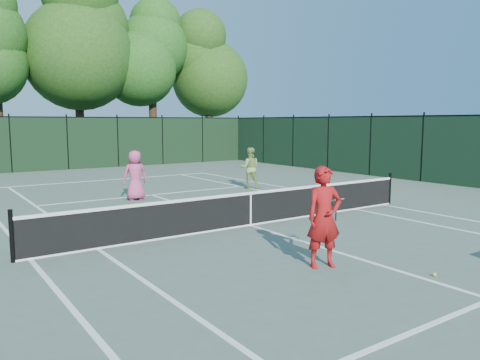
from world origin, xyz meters
TOP-DOWN VIEW (x-y plane):
  - ground at (0.00, 0.00)m, footprint 90.00×90.00m
  - sideline_doubles_left at (-5.49, 0.00)m, footprint 0.10×23.77m
  - sideline_doubles_right at (5.49, 0.00)m, footprint 0.10×23.77m
  - sideline_singles_left at (-4.12, 0.00)m, footprint 0.10×23.77m
  - sideline_singles_right at (4.12, 0.00)m, footprint 0.10×23.77m
  - baseline_far at (0.00, 11.88)m, footprint 10.97×0.10m
  - service_line_far at (0.00, 6.40)m, footprint 8.23×0.10m
  - center_service_line at (0.00, 0.00)m, footprint 0.10×12.80m
  - tennis_net at (0.00, 0.00)m, footprint 11.69×0.09m
  - fence_far at (0.00, 18.00)m, footprint 24.00×0.05m
  - tree_3 at (2.00, 22.30)m, footprint 7.00×7.00m
  - tree_4 at (7.00, 21.60)m, footprint 6.20×6.20m
  - tree_5 at (12.00, 22.10)m, footprint 5.80×5.80m
  - coach at (-0.97, -3.70)m, footprint 1.09×0.65m
  - player_pink at (-0.92, 5.67)m, footprint 0.88×0.60m
  - player_green at (4.15, 5.77)m, footprint 1.04×1.00m
  - loose_ball_midcourt at (0.27, -5.25)m, footprint 0.07×0.07m

SIDE VIEW (x-z plane):
  - ground at x=0.00m, z-range 0.00..0.00m
  - sideline_doubles_left at x=-5.49m, z-range 0.00..0.01m
  - sideline_doubles_right at x=5.49m, z-range 0.00..0.01m
  - sideline_singles_left at x=-4.12m, z-range 0.00..0.01m
  - sideline_singles_right at x=4.12m, z-range 0.00..0.01m
  - baseline_far at x=0.00m, z-range 0.00..0.01m
  - service_line_far at x=0.00m, z-range 0.00..0.01m
  - center_service_line at x=0.00m, z-range 0.00..0.01m
  - loose_ball_midcourt at x=0.27m, z-range 0.00..0.07m
  - tennis_net at x=0.00m, z-range -0.05..1.01m
  - player_green at x=4.15m, z-range 0.00..1.70m
  - player_pink at x=-0.92m, z-range 0.00..1.76m
  - coach at x=-0.97m, z-range 0.00..1.93m
  - fence_far at x=0.00m, z-range 0.00..3.00m
  - tree_5 at x=12.00m, z-range 1.59..13.82m
  - tree_4 at x=7.00m, z-range 1.66..14.63m
  - tree_3 at x=2.00m, z-range 1.78..16.23m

